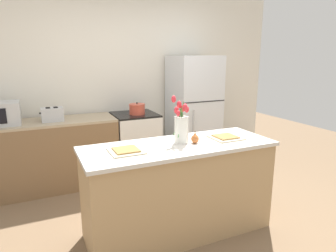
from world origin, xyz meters
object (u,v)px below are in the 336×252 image
at_px(stove_range, 136,144).
at_px(refrigerator, 193,112).
at_px(toaster, 52,114).
at_px(plate_setting_right, 225,137).
at_px(flower_vase, 181,126).
at_px(pear_figurine, 195,138).
at_px(cooking_pot, 137,109).
at_px(plate_setting_left, 126,151).

distance_m(stove_range, refrigerator, 1.03).
bearing_deg(toaster, plate_setting_right, -46.32).
relative_size(flower_vase, pear_figurine, 3.78).
relative_size(stove_range, cooking_pot, 4.01).
relative_size(plate_setting_left, cooking_pot, 1.26).
bearing_deg(toaster, flower_vase, -56.05).
xyz_separation_m(refrigerator, pear_figurine, (-0.90, -1.63, 0.10)).
xyz_separation_m(stove_range, toaster, (-1.09, -0.04, 0.53)).
bearing_deg(stove_range, plate_setting_left, -110.82).
bearing_deg(plate_setting_right, plate_setting_left, 180.00).
bearing_deg(flower_vase, plate_setting_left, -175.41).
bearing_deg(refrigerator, plate_setting_right, -108.59).
bearing_deg(cooking_pot, refrigerator, 3.26).
distance_m(plate_setting_left, cooking_pot, 1.68).
relative_size(refrigerator, pear_figurine, 14.37).
bearing_deg(refrigerator, flower_vase, -122.93).
relative_size(pear_figurine, cooking_pot, 0.53).
bearing_deg(pear_figurine, stove_range, 91.75).
height_order(stove_range, pear_figurine, pear_figurine).
height_order(toaster, cooking_pot, toaster).
relative_size(flower_vase, plate_setting_left, 1.58).
height_order(plate_setting_left, toaster, toaster).
xyz_separation_m(flower_vase, pear_figurine, (0.11, -0.07, -0.12)).
xyz_separation_m(plate_setting_left, toaster, (-0.48, 1.57, 0.07)).
distance_m(stove_range, plate_setting_left, 1.78).
xyz_separation_m(refrigerator, plate_setting_right, (-0.54, -1.61, 0.06)).
height_order(flower_vase, toaster, flower_vase).
xyz_separation_m(plate_setting_right, toaster, (-1.50, 1.57, 0.07)).
relative_size(stove_range, plate_setting_right, 3.17).
bearing_deg(plate_setting_left, plate_setting_right, 0.00).
bearing_deg(pear_figurine, plate_setting_left, 177.95).
xyz_separation_m(pear_figurine, plate_setting_right, (0.36, 0.02, -0.04)).
distance_m(stove_range, flower_vase, 1.68).
height_order(refrigerator, pear_figurine, refrigerator).
height_order(pear_figurine, plate_setting_left, pear_figurine).
relative_size(refrigerator, cooking_pot, 7.59).
bearing_deg(plate_setting_right, cooking_pot, 104.14).
relative_size(plate_setting_left, toaster, 1.01).
bearing_deg(refrigerator, stove_range, -179.96).
xyz_separation_m(plate_setting_left, cooking_pot, (0.63, 1.55, 0.06)).
xyz_separation_m(pear_figurine, plate_setting_left, (-0.66, 0.02, -0.04)).
height_order(pear_figurine, plate_setting_right, pear_figurine).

